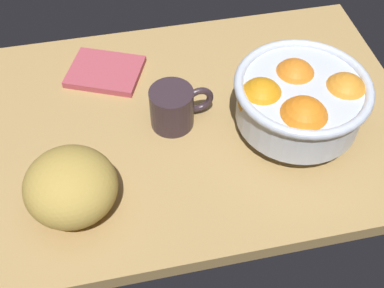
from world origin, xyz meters
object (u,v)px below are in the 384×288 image
object	(u,v)px
fruit_bowl	(300,100)
mug	(173,105)
bread_loaf	(71,186)
napkin_folded	(105,72)

from	to	relation	value
fruit_bowl	mug	world-z (taller)	fruit_bowl
bread_loaf	mug	distance (cm)	23.42
bread_loaf	napkin_folded	world-z (taller)	bread_loaf
napkin_folded	mug	xyz separation A→B (cm)	(10.94, -14.76, 3.15)
fruit_bowl	mug	distance (cm)	21.80
fruit_bowl	bread_loaf	bearing A→B (deg)	-168.19
fruit_bowl	mug	size ratio (longest dim) A/B	1.96
fruit_bowl	napkin_folded	bearing A→B (deg)	146.18
napkin_folded	mug	size ratio (longest dim) A/B	1.18
fruit_bowl	bread_loaf	size ratio (longest dim) A/B	1.59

